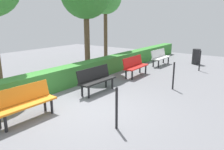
# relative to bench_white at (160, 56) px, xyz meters

# --- Properties ---
(ground_plane) EXTENTS (23.90, 23.90, 0.00)m
(ground_plane) POSITION_rel_bench_white_xyz_m (6.90, 0.67, -0.48)
(ground_plane) COLOR slate
(bench_white) EXTENTS (1.59, 0.51, 0.86)m
(bench_white) POSITION_rel_bench_white_xyz_m (0.00, 0.00, 0.00)
(bench_white) COLOR white
(bench_white) RESTS_ON ground_plane
(bench_red) EXTENTS (1.59, 0.49, 0.86)m
(bench_red) POSITION_rel_bench_white_xyz_m (2.87, 0.05, 0.00)
(bench_red) COLOR red
(bench_red) RESTS_ON ground_plane
(bench_black) EXTENTS (1.56, 0.51, 0.86)m
(bench_black) POSITION_rel_bench_white_xyz_m (5.60, 0.08, -0.00)
(bench_black) COLOR black
(bench_black) RESTS_ON ground_plane
(bench_orange) EXTENTS (1.57, 0.51, 0.86)m
(bench_orange) POSITION_rel_bench_white_xyz_m (8.31, 0.01, -0.00)
(bench_orange) COLOR orange
(bench_orange) RESTS_ON ground_plane
(hedge_row) EXTENTS (19.90, 0.60, 0.75)m
(hedge_row) POSITION_rel_bench_white_xyz_m (5.66, -1.26, -0.11)
(hedge_row) COLOR #387F33
(hedge_row) RESTS_ON ground_plane
(railing_post_near) EXTENTS (0.06, 0.06, 1.00)m
(railing_post_near) POSITION_rel_bench_white_xyz_m (0.17, 2.14, 0.02)
(railing_post_near) COLOR black
(railing_post_near) RESTS_ON ground_plane
(railing_post_mid) EXTENTS (0.06, 0.06, 1.00)m
(railing_post_mid) POSITION_rel_bench_white_xyz_m (3.76, 2.14, 0.02)
(railing_post_mid) COLOR black
(railing_post_mid) RESTS_ON ground_plane
(railing_post_far) EXTENTS (0.06, 0.06, 1.00)m
(railing_post_far) POSITION_rel_bench_white_xyz_m (7.37, 2.14, 0.02)
(railing_post_far) COLOR black
(railing_post_far) RESTS_ON ground_plane
(trash_bin) EXTENTS (0.42, 0.42, 0.86)m
(trash_bin) POSITION_rel_bench_white_xyz_m (-1.45, 1.54, -0.05)
(trash_bin) COLOR #262628
(trash_bin) RESTS_ON ground_plane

